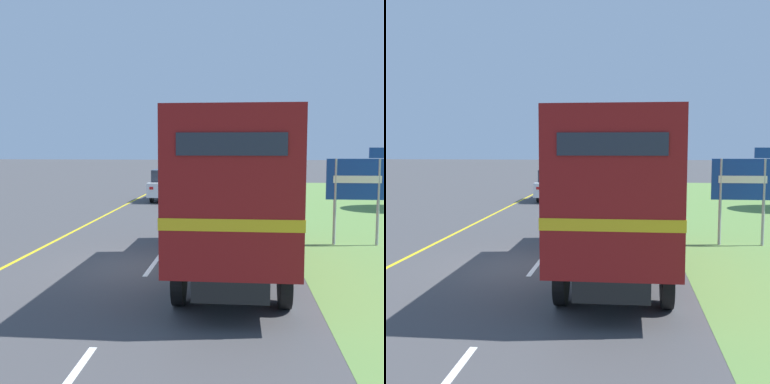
{
  "view_description": "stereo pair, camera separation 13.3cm",
  "coord_description": "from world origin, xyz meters",
  "views": [
    {
      "loc": [
        2.16,
        -11.69,
        3.02
      ],
      "look_at": [
        0.3,
        7.56,
        1.2
      ],
      "focal_mm": 45.0,
      "sensor_mm": 36.0,
      "label": 1
    },
    {
      "loc": [
        2.29,
        -11.68,
        3.02
      ],
      "look_at": [
        0.3,
        7.56,
        1.2
      ],
      "focal_mm": 45.0,
      "sensor_mm": 36.0,
      "label": 2
    }
  ],
  "objects": [
    {
      "name": "highway_sign",
      "position": [
        5.81,
        3.35,
        1.93
      ],
      "size": [
        1.85,
        0.09,
        3.0
      ],
      "color": "#9E9EA3",
      "rests_on": "ground"
    },
    {
      "name": "centre_dash_far",
      "position": [
        0.0,
        20.24,
        0.0
      ],
      "size": [
        0.12,
        2.6,
        0.01
      ],
      "primitive_type": "cube",
      "color": "white",
      "rests_on": "ground"
    },
    {
      "name": "centre_dash_farthest",
      "position": [
        0.0,
        26.84,
        0.0
      ],
      "size": [
        0.12,
        2.6,
        0.01
      ],
      "primitive_type": "cube",
      "color": "white",
      "rests_on": "ground"
    },
    {
      "name": "centre_dash_mid_a",
      "position": [
        0.0,
        7.04,
        0.0
      ],
      "size": [
        0.12,
        2.6,
        0.01
      ],
      "primitive_type": "cube",
      "color": "white",
      "rests_on": "ground"
    },
    {
      "name": "edge_line_yellow",
      "position": [
        -3.7,
        6.31,
        0.0
      ],
      "size": [
        0.12,
        46.0,
        0.01
      ],
      "primitive_type": "cube",
      "color": "yellow",
      "rests_on": "ground"
    },
    {
      "name": "centre_dash_near",
      "position": [
        0.0,
        0.44,
        0.0
      ],
      "size": [
        0.12,
        2.6,
        0.01
      ],
      "primitive_type": "cube",
      "color": "white",
      "rests_on": "ground"
    },
    {
      "name": "centre_dash_mid_b",
      "position": [
        0.0,
        13.64,
        0.0
      ],
      "size": [
        0.12,
        2.6,
        0.01
      ],
      "primitive_type": "cube",
      "color": "white",
      "rests_on": "ground"
    },
    {
      "name": "ground_plane",
      "position": [
        0.0,
        0.0,
        0.0
      ],
      "size": [
        200.0,
        200.0,
        0.0
      ],
      "primitive_type": "plane",
      "color": "#444447"
    },
    {
      "name": "lead_car_white",
      "position": [
        -1.77,
        15.07,
        0.9
      ],
      "size": [
        1.8,
        3.89,
        1.75
      ],
      "color": "black",
      "rests_on": "ground"
    },
    {
      "name": "horse_trailer_truck",
      "position": [
        2.05,
        -0.31,
        2.05
      ],
      "size": [
        2.34,
        8.37,
        3.71
      ],
      "color": "black",
      "rests_on": "ground"
    }
  ]
}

